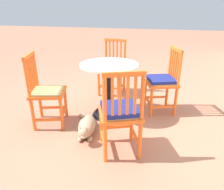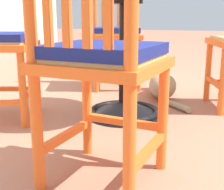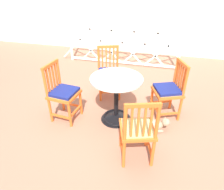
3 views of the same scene
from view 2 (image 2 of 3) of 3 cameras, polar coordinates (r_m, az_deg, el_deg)
name	(u,v)px [view 2 (image 2 of 3)]	position (r m, az deg, el deg)	size (l,w,h in m)	color
ground_plane	(142,118)	(1.91, 5.43, -4.18)	(24.00, 24.00, 0.00)	#A36B51
cafe_table	(125,70)	(1.90, 2.30, 4.58)	(0.76, 0.76, 0.73)	black
orange_chair_tucked_in	(116,34)	(2.69, 0.67, 10.86)	(0.52, 0.52, 0.91)	orange
orange_chair_facing_out	(101,61)	(1.09, -2.01, 6.09)	(0.44, 0.44, 0.91)	orange
tabby_cat	(163,84)	(2.44, 9.10, 1.99)	(0.69, 0.39, 0.23)	#9E896B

